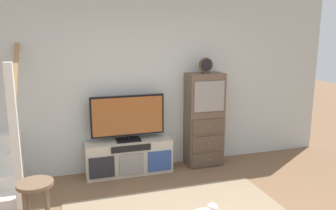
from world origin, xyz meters
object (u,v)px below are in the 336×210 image
television (128,117)px  desk_clock (206,66)px  side_cabinet (204,120)px  bar_stool_near (36,201)px  media_console (129,157)px

television → desk_clock: 1.44m
television → desk_clock: (1.23, -0.03, 0.73)m
television → side_cabinet: bearing=-0.6°
side_cabinet → bar_stool_near: 2.94m
television → bar_stool_near: (-1.20, -1.65, -0.34)m
desk_clock → bar_stool_near: desk_clock is taller
television → desk_clock: size_ratio=4.56×
side_cabinet → media_console: bearing=-179.5°
desk_clock → bar_stool_near: size_ratio=0.33×
side_cabinet → desk_clock: (0.00, -0.01, 0.87)m
bar_stool_near → desk_clock: bearing=33.6°
television → bar_stool_near: 2.07m
media_console → television: 0.63m
media_console → bar_stool_near: size_ratio=1.76×
side_cabinet → desk_clock: 0.87m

